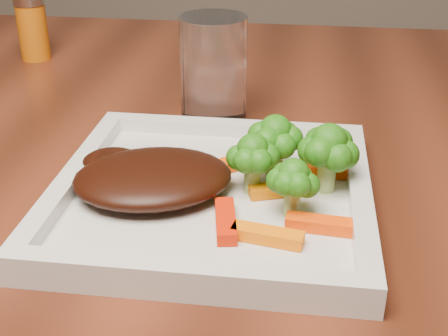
# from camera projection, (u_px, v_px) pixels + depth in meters

# --- Properties ---
(plate) EXTENTS (0.27, 0.27, 0.01)m
(plate) POSITION_uv_depth(u_px,v_px,m) (213.00, 199.00, 0.55)
(plate) COLOR silver
(plate) RESTS_ON dining_table
(steak) EXTENTS (0.16, 0.14, 0.03)m
(steak) POSITION_uv_depth(u_px,v_px,m) (153.00, 178.00, 0.54)
(steak) COLOR black
(steak) RESTS_ON plate
(broccoli_0) EXTENTS (0.07, 0.07, 0.07)m
(broccoli_0) POSITION_uv_depth(u_px,v_px,m) (275.00, 140.00, 0.56)
(broccoli_0) COLOR #367814
(broccoli_0) RESTS_ON plate
(broccoli_1) EXTENTS (0.06, 0.06, 0.06)m
(broccoli_1) POSITION_uv_depth(u_px,v_px,m) (328.00, 157.00, 0.53)
(broccoli_1) COLOR #137513
(broccoli_1) RESTS_ON plate
(broccoli_2) EXTENTS (0.06, 0.06, 0.06)m
(broccoli_2) POSITION_uv_depth(u_px,v_px,m) (293.00, 184.00, 0.50)
(broccoli_2) COLOR #346410
(broccoli_2) RESTS_ON plate
(broccoli_3) EXTENTS (0.05, 0.05, 0.06)m
(broccoli_3) POSITION_uv_depth(u_px,v_px,m) (253.00, 160.00, 0.53)
(broccoli_3) COLOR #1A5D0F
(broccoli_3) RESTS_ON plate
(carrot_0) EXTENTS (0.06, 0.02, 0.01)m
(carrot_0) POSITION_uv_depth(u_px,v_px,m) (267.00, 235.00, 0.47)
(carrot_0) COLOR orange
(carrot_0) RESTS_ON plate
(carrot_1) EXTENTS (0.06, 0.02, 0.01)m
(carrot_1) POSITION_uv_depth(u_px,v_px,m) (321.00, 224.00, 0.49)
(carrot_1) COLOR #FF4504
(carrot_1) RESTS_ON plate
(carrot_2) EXTENTS (0.03, 0.06, 0.01)m
(carrot_2) POSITION_uv_depth(u_px,v_px,m) (226.00, 221.00, 0.49)
(carrot_2) COLOR red
(carrot_2) RESTS_ON plate
(carrot_3) EXTENTS (0.06, 0.02, 0.01)m
(carrot_3) POSITION_uv_depth(u_px,v_px,m) (328.00, 170.00, 0.57)
(carrot_3) COLOR #FF4804
(carrot_3) RESTS_ON plate
(carrot_4) EXTENTS (0.05, 0.05, 0.01)m
(carrot_4) POSITION_uv_depth(u_px,v_px,m) (238.00, 162.00, 0.58)
(carrot_4) COLOR #FA4B04
(carrot_4) RESTS_ON plate
(carrot_6) EXTENTS (0.05, 0.03, 0.01)m
(carrot_6) POSITION_uv_depth(u_px,v_px,m) (279.00, 189.00, 0.54)
(carrot_6) COLOR orange
(carrot_6) RESTS_ON plate
(spice_shaker) EXTENTS (0.04, 0.04, 0.09)m
(spice_shaker) POSITION_uv_depth(u_px,v_px,m) (32.00, 28.00, 0.90)
(spice_shaker) COLOR #BC5A0A
(spice_shaker) RESTS_ON dining_table
(drinking_glass) EXTENTS (0.08, 0.08, 0.12)m
(drinking_glass) POSITION_uv_depth(u_px,v_px,m) (214.00, 71.00, 0.69)
(drinking_glass) COLOR white
(drinking_glass) RESTS_ON dining_table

